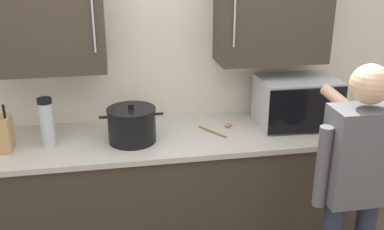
# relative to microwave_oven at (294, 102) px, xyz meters

# --- Properties ---
(back_wall_tiled) EXTENTS (3.87, 0.44, 2.55)m
(back_wall_tiled) POSITION_rel_microwave_oven_xyz_m (-0.87, 0.29, 0.31)
(back_wall_tiled) COLOR beige
(back_wall_tiled) RESTS_ON ground_plane
(counter_unit) EXTENTS (2.63, 0.68, 0.91)m
(counter_unit) POSITION_rel_microwave_oven_xyz_m (-0.87, -0.04, -0.62)
(counter_unit) COLOR #3D3328
(counter_unit) RESTS_ON ground_plane
(microwave_oven) EXTENTS (0.52, 0.39, 0.33)m
(microwave_oven) POSITION_rel_microwave_oven_xyz_m (0.00, 0.00, 0.00)
(microwave_oven) COLOR #B7BABF
(microwave_oven) RESTS_ON counter_unit
(thermos_flask) EXTENTS (0.09, 0.09, 0.31)m
(thermos_flask) POSITION_rel_microwave_oven_xyz_m (-1.62, -0.07, -0.01)
(thermos_flask) COLOR #B7BABF
(thermos_flask) RESTS_ON counter_unit
(stock_pot) EXTENTS (0.40, 0.31, 0.25)m
(stock_pot) POSITION_rel_microwave_oven_xyz_m (-1.10, -0.09, -0.05)
(stock_pot) COLOR black
(stock_pot) RESTS_ON counter_unit
(wooden_spoon) EXTENTS (0.24, 0.23, 0.02)m
(wooden_spoon) POSITION_rel_microwave_oven_xyz_m (-0.51, -0.01, -0.15)
(wooden_spoon) COLOR #A37547
(wooden_spoon) RESTS_ON counter_unit
(knife_block) EXTENTS (0.11, 0.15, 0.30)m
(knife_block) POSITION_rel_microwave_oven_xyz_m (-1.88, -0.09, -0.05)
(knife_block) COLOR tan
(knife_block) RESTS_ON counter_unit
(person_figure) EXTENTS (0.44, 0.61, 1.55)m
(person_figure) POSITION_rel_microwave_oven_xyz_m (0.03, -0.81, -0.15)
(person_figure) COLOR #282D3D
(person_figure) RESTS_ON ground_plane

